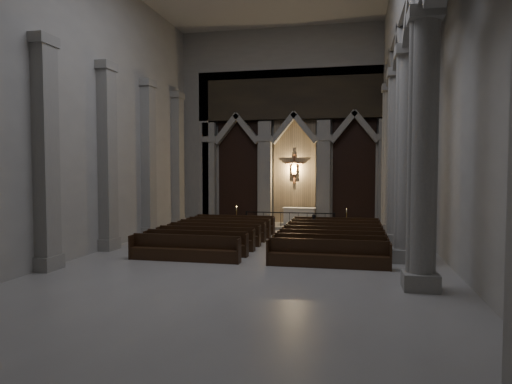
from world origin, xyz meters
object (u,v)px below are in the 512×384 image
Objects in this scene: candle_stand_left at (237,223)px; candle_stand_right at (346,225)px; pews at (271,240)px; altar at (299,216)px; worshipper at (314,226)px; altar_rail at (289,218)px.

candle_stand_left is 1.06× the size of candle_stand_right.
altar is at bearing 86.78° from pews.
pews is (-3.22, -6.11, -0.02)m from candle_stand_right.
candle_stand_left is 1.11× the size of worshipper.
altar_rail is at bearing -176.62° from candle_stand_right.
candle_stand_right reaches higher than pews.
worshipper reaches higher than altar.
worshipper is at bearing -117.97° from candle_stand_right.
pews is (-0.41, -7.28, -0.34)m from altar.
altar_rail is at bearing -106.73° from altar.
altar reaches higher than pews.
altar_rail is 0.53× the size of pews.
worshipper is (1.22, -4.17, -0.05)m from altar.
candle_stand_left is 0.14× the size of pews.
altar is 3.06m from candle_stand_right.
candle_stand_right is at bearing -22.60° from altar.
altar reaches higher than altar_rail.
candle_stand_left is at bearing -151.86° from altar.
candle_stand_right is 6.90m from pews.
altar is 3.90m from candle_stand_left.
worshipper is at bearing 62.35° from pews.
candle_stand_left is at bearing 171.59° from worshipper.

